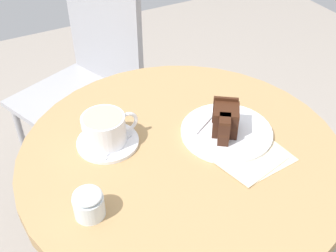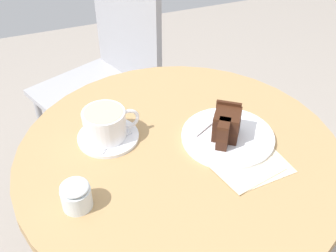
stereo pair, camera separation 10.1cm
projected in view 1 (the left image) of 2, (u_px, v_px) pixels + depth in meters
cafe_table at (181, 182)px, 1.08m from camera, size 0.78×0.78×0.68m
saucer at (108, 142)px, 1.02m from camera, size 0.15×0.15×0.01m
coffee_cup at (105, 129)px, 1.00m from camera, size 0.14×0.10×0.07m
teaspoon at (112, 151)px, 0.99m from camera, size 0.10×0.06×0.00m
cake_plate at (227, 132)px, 1.05m from camera, size 0.23×0.23×0.01m
cake_slice at (225, 120)px, 1.02m from camera, size 0.09×0.10×0.08m
fork at (213, 114)px, 1.09m from camera, size 0.14×0.09×0.00m
napkin at (248, 155)px, 0.99m from camera, size 0.19×0.17×0.00m
cafe_chair at (90, 73)px, 1.56m from camera, size 0.50×0.50×0.90m
sugar_pot at (89, 203)px, 0.84m from camera, size 0.06×0.06×0.06m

